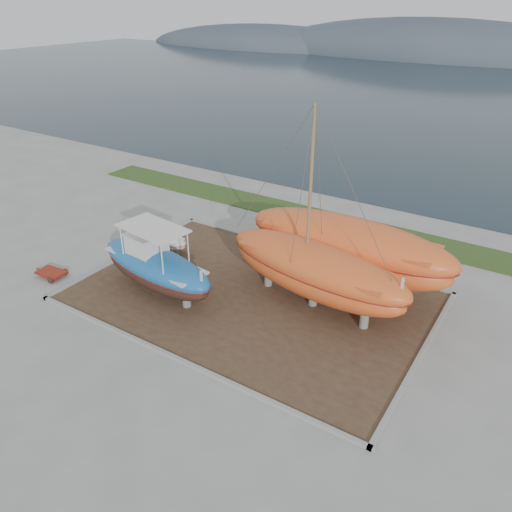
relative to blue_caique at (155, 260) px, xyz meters
The scene contains 10 objects.
ground 5.29m from the blue_caique, 20.65° to the right, with size 140.00×140.00×0.00m, color gray.
dirt_patch 5.48m from the blue_caique, 26.31° to the left, with size 18.00×12.00×0.06m, color #422D1E.
curb_frame 5.46m from the blue_caique, 26.31° to the left, with size 18.60×12.60×0.15m, color gray, non-canonical shape.
grass_strip 14.64m from the blue_caique, 71.56° to the left, with size 44.00×3.00×0.08m, color #284219.
sea 68.45m from the blue_caique, 86.15° to the left, with size 260.00×100.00×0.04m, color #17252F, non-canonical shape.
blue_caique is the anchor object (origin of this frame).
white_dinghy 5.09m from the blue_caique, 129.53° to the left, with size 3.70×1.39×1.11m, color silver, non-canonical shape.
orange_sailboat 9.00m from the blue_caique, 23.55° to the left, with size 10.45×3.08×10.19m, color #DD5522, non-canonical shape.
orange_bare_hull 10.28m from the blue_caique, 36.30° to the left, with size 11.77×3.53×3.86m, color #DD5522, non-canonical shape.
red_trailer 6.86m from the blue_caique, 161.42° to the right, with size 2.44×1.22×0.35m, color maroon, non-canonical shape.
Camera 1 is at (12.46, -14.87, 14.52)m, focal length 35.00 mm.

